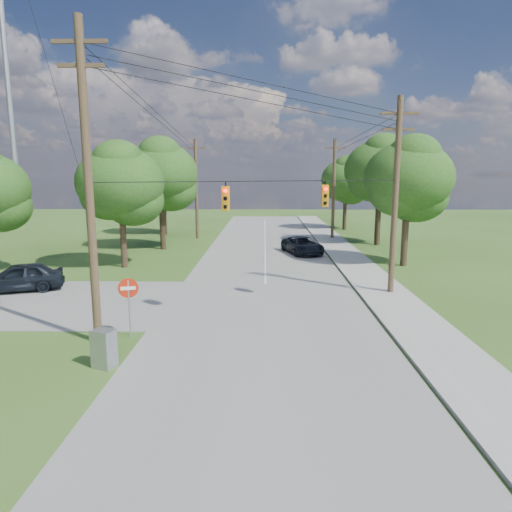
{
  "coord_description": "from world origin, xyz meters",
  "views": [
    {
      "loc": [
        1.93,
        -16.57,
        6.48
      ],
      "look_at": [
        1.53,
        5.0,
        2.63
      ],
      "focal_mm": 32.0,
      "sensor_mm": 36.0,
      "label": 1
    }
  ],
  "objects_px": {
    "pole_north_e": "(334,188)",
    "car_cross_dark": "(19,277)",
    "pole_sw": "(88,182)",
    "pole_north_w": "(196,188)",
    "control_cabinet": "(104,349)",
    "pole_ne": "(396,194)",
    "car_main_north": "(303,245)",
    "do_not_enter_sign": "(129,294)"
  },
  "relations": [
    {
      "from": "pole_ne",
      "to": "car_cross_dark",
      "type": "bearing_deg",
      "value": 179.83
    },
    {
      "from": "pole_sw",
      "to": "pole_north_w",
      "type": "relative_size",
      "value": 1.2
    },
    {
      "from": "pole_north_w",
      "to": "control_cabinet",
      "type": "relative_size",
      "value": 7.51
    },
    {
      "from": "car_cross_dark",
      "to": "control_cabinet",
      "type": "xyz_separation_m",
      "value": [
        8.33,
        -10.08,
        -0.17
      ]
    },
    {
      "from": "pole_north_e",
      "to": "control_cabinet",
      "type": "bearing_deg",
      "value": -111.17
    },
    {
      "from": "pole_sw",
      "to": "car_cross_dark",
      "type": "height_order",
      "value": "pole_sw"
    },
    {
      "from": "pole_ne",
      "to": "control_cabinet",
      "type": "relative_size",
      "value": 7.88
    },
    {
      "from": "control_cabinet",
      "to": "pole_ne",
      "type": "bearing_deg",
      "value": 62.94
    },
    {
      "from": "pole_ne",
      "to": "do_not_enter_sign",
      "type": "relative_size",
      "value": 4.32
    },
    {
      "from": "pole_ne",
      "to": "control_cabinet",
      "type": "distance_m",
      "value": 16.65
    },
    {
      "from": "pole_north_w",
      "to": "do_not_enter_sign",
      "type": "height_order",
      "value": "pole_north_w"
    },
    {
      "from": "pole_north_e",
      "to": "pole_north_w",
      "type": "distance_m",
      "value": 13.9
    },
    {
      "from": "pole_ne",
      "to": "car_main_north",
      "type": "xyz_separation_m",
      "value": [
        -3.81,
        12.77,
        -4.74
      ]
    },
    {
      "from": "pole_sw",
      "to": "pole_north_w",
      "type": "xyz_separation_m",
      "value": [
        -0.4,
        29.6,
        -1.1
      ]
    },
    {
      "from": "pole_north_w",
      "to": "pole_sw",
      "type": "bearing_deg",
      "value": -89.23
    },
    {
      "from": "control_cabinet",
      "to": "do_not_enter_sign",
      "type": "height_order",
      "value": "do_not_enter_sign"
    },
    {
      "from": "pole_north_e",
      "to": "car_cross_dark",
      "type": "bearing_deg",
      "value": -133.37
    },
    {
      "from": "pole_north_e",
      "to": "car_cross_dark",
      "type": "relative_size",
      "value": 2.11
    },
    {
      "from": "pole_north_w",
      "to": "do_not_enter_sign",
      "type": "bearing_deg",
      "value": -87.04
    },
    {
      "from": "pole_sw",
      "to": "car_main_north",
      "type": "distance_m",
      "value": 23.22
    },
    {
      "from": "car_main_north",
      "to": "do_not_enter_sign",
      "type": "bearing_deg",
      "value": -130.22
    },
    {
      "from": "car_main_north",
      "to": "do_not_enter_sign",
      "type": "xyz_separation_m",
      "value": [
        -8.59,
        -19.77,
        1.04
      ]
    },
    {
      "from": "pole_sw",
      "to": "car_main_north",
      "type": "relative_size",
      "value": 2.39
    },
    {
      "from": "car_main_north",
      "to": "control_cabinet",
      "type": "relative_size",
      "value": 3.77
    },
    {
      "from": "pole_north_e",
      "to": "car_main_north",
      "type": "xyz_separation_m",
      "value": [
        -3.81,
        -9.23,
        -4.4
      ]
    },
    {
      "from": "pole_north_e",
      "to": "control_cabinet",
      "type": "height_order",
      "value": "pole_north_e"
    },
    {
      "from": "car_main_north",
      "to": "do_not_enter_sign",
      "type": "height_order",
      "value": "do_not_enter_sign"
    },
    {
      "from": "pole_sw",
      "to": "control_cabinet",
      "type": "relative_size",
      "value": 9.01
    },
    {
      "from": "pole_north_w",
      "to": "do_not_enter_sign",
      "type": "distance_m",
      "value": 29.24
    },
    {
      "from": "pole_sw",
      "to": "pole_ne",
      "type": "relative_size",
      "value": 1.14
    },
    {
      "from": "car_main_north",
      "to": "car_cross_dark",
      "type": "bearing_deg",
      "value": -159.82
    },
    {
      "from": "control_cabinet",
      "to": "do_not_enter_sign",
      "type": "relative_size",
      "value": 0.55
    },
    {
      "from": "pole_north_e",
      "to": "car_main_north",
      "type": "distance_m",
      "value": 10.91
    },
    {
      "from": "pole_ne",
      "to": "pole_north_e",
      "type": "xyz_separation_m",
      "value": [
        -0.0,
        22.0,
        -0.34
      ]
    },
    {
      "from": "pole_north_w",
      "to": "car_cross_dark",
      "type": "relative_size",
      "value": 2.11
    },
    {
      "from": "do_not_enter_sign",
      "to": "pole_sw",
      "type": "bearing_deg",
      "value": -165.86
    },
    {
      "from": "pole_sw",
      "to": "pole_north_e",
      "type": "distance_m",
      "value": 32.55
    },
    {
      "from": "control_cabinet",
      "to": "pole_north_e",
      "type": "bearing_deg",
      "value": 92.82
    },
    {
      "from": "pole_sw",
      "to": "do_not_enter_sign",
      "type": "height_order",
      "value": "pole_sw"
    },
    {
      "from": "pole_ne",
      "to": "pole_sw",
      "type": "bearing_deg",
      "value": -150.62
    },
    {
      "from": "control_cabinet",
      "to": "car_cross_dark",
      "type": "bearing_deg",
      "value": 153.53
    },
    {
      "from": "pole_ne",
      "to": "car_cross_dark",
      "type": "relative_size",
      "value": 2.22
    }
  ]
}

